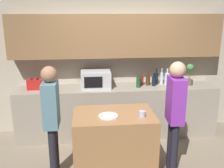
# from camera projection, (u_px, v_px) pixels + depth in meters

# --- Properties ---
(back_wall) EXTENTS (6.40, 0.40, 2.70)m
(back_wall) POSITION_uv_depth(u_px,v_px,m) (116.00, 51.00, 4.82)
(back_wall) COLOR #B2A893
(back_wall) RESTS_ON ground_plane
(back_counter) EXTENTS (3.60, 0.62, 0.93)m
(back_counter) POSITION_uv_depth(u_px,v_px,m) (117.00, 111.00, 4.85)
(back_counter) COLOR gray
(back_counter) RESTS_ON ground_plane
(kitchen_island) EXTENTS (1.10, 0.73, 0.91)m
(kitchen_island) POSITION_uv_depth(u_px,v_px,m) (114.00, 144.00, 3.67)
(kitchen_island) COLOR #996B42
(kitchen_island) RESTS_ON ground_plane
(microwave) EXTENTS (0.52, 0.39, 0.30)m
(microwave) POSITION_uv_depth(u_px,v_px,m) (96.00, 79.00, 4.64)
(microwave) COLOR #B7BABC
(microwave) RESTS_ON back_counter
(toaster) EXTENTS (0.26, 0.16, 0.18)m
(toaster) POSITION_uv_depth(u_px,v_px,m) (35.00, 84.00, 4.56)
(toaster) COLOR #B21E19
(toaster) RESTS_ON back_counter
(potted_plant) EXTENTS (0.14, 0.14, 0.39)m
(potted_plant) POSITION_uv_depth(u_px,v_px,m) (189.00, 74.00, 4.80)
(potted_plant) COLOR brown
(potted_plant) RESTS_ON back_counter
(bottle_0) EXTENTS (0.08, 0.08, 0.25)m
(bottle_0) POSITION_uv_depth(u_px,v_px,m) (138.00, 82.00, 4.67)
(bottle_0) COLOR #194723
(bottle_0) RESTS_ON back_counter
(bottle_1) EXTENTS (0.07, 0.07, 0.24)m
(bottle_1) POSITION_uv_depth(u_px,v_px,m) (142.00, 80.00, 4.81)
(bottle_1) COLOR maroon
(bottle_1) RESTS_ON back_counter
(bottle_2) EXTENTS (0.08, 0.08, 0.23)m
(bottle_2) POSITION_uv_depth(u_px,v_px,m) (148.00, 80.00, 4.81)
(bottle_2) COLOR #472814
(bottle_2) RESTS_ON back_counter
(bottle_3) EXTENTS (0.07, 0.07, 0.23)m
(bottle_3) POSITION_uv_depth(u_px,v_px,m) (154.00, 81.00, 4.76)
(bottle_3) COLOR black
(bottle_3) RESTS_ON back_counter
(bottle_4) EXTENTS (0.07, 0.07, 0.30)m
(bottle_4) POSITION_uv_depth(u_px,v_px,m) (156.00, 78.00, 4.86)
(bottle_4) COLOR black
(bottle_4) RESTS_ON back_counter
(bottle_5) EXTENTS (0.06, 0.06, 0.30)m
(bottle_5) POSITION_uv_depth(u_px,v_px,m) (162.00, 78.00, 4.87)
(bottle_5) COLOR silver
(bottle_5) RESTS_ON back_counter
(bottle_6) EXTENTS (0.09, 0.09, 0.30)m
(bottle_6) POSITION_uv_depth(u_px,v_px,m) (167.00, 78.00, 4.84)
(bottle_6) COLOR silver
(bottle_6) RESTS_ON back_counter
(plate_on_island) EXTENTS (0.26, 0.26, 0.01)m
(plate_on_island) POSITION_uv_depth(u_px,v_px,m) (108.00, 116.00, 3.45)
(plate_on_island) COLOR white
(plate_on_island) RESTS_ON kitchen_island
(cup_0) EXTENTS (0.09, 0.09, 0.08)m
(cup_0) POSITION_uv_depth(u_px,v_px,m) (142.00, 114.00, 3.44)
(cup_0) COLOR #A7ACDD
(cup_0) RESTS_ON kitchen_island
(person_left) EXTENTS (0.21, 0.34, 1.58)m
(person_left) POSITION_uv_depth(u_px,v_px,m) (52.00, 114.00, 3.47)
(person_left) COLOR black
(person_left) RESTS_ON ground_plane
(person_center) EXTENTS (0.21, 0.35, 1.62)m
(person_center) POSITION_uv_depth(u_px,v_px,m) (175.00, 109.00, 3.56)
(person_center) COLOR black
(person_center) RESTS_ON ground_plane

